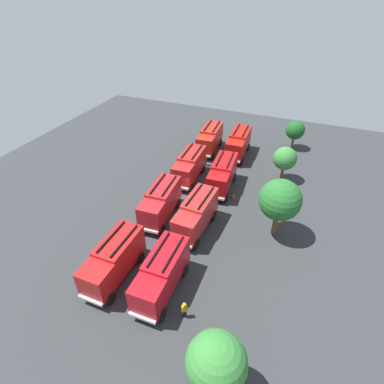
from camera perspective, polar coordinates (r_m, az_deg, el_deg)
The scene contains 17 objects.
ground_plane at distance 37.44m, azimuth -0.00°, elevation -1.74°, with size 63.27×63.27×0.00m, color #2D3033.
fire_truck_0 at distance 47.88m, azimuth 3.40°, elevation 10.12°, with size 7.33×3.11×3.88m.
fire_truck_1 at distance 40.40m, azimuth -0.50°, elevation 5.01°, with size 7.30×3.00×3.88m.
fire_truck_2 at distance 34.03m, azimuth -5.95°, elevation -1.79°, with size 7.34×3.13×3.88m.
fire_truck_3 at distance 28.45m, azimuth -14.58°, elevation -12.21°, with size 7.21×2.78×3.88m.
fire_truck_4 at distance 46.90m, azimuth 8.76°, elevation 9.18°, with size 7.27×2.93×3.88m.
fire_truck_5 at distance 38.79m, azimuth 5.76°, elevation 3.40°, with size 7.35×3.15×3.88m.
fire_truck_6 at distance 32.17m, azimuth 0.74°, elevation -4.13°, with size 7.30×3.02×3.88m.
fire_truck_7 at distance 26.70m, azimuth -5.77°, elevation -15.02°, with size 7.24×2.84×3.88m.
firefighter_0 at distance 26.00m, azimuth -1.47°, elevation -21.33°, with size 0.46×0.47×1.67m.
firefighter_1 at distance 44.24m, azimuth 2.63°, elevation 6.09°, with size 0.48×0.40×1.69m.
tree_0 at distance 50.92m, azimuth 18.91°, elevation 10.97°, with size 2.93×2.93×4.55m.
tree_1 at distance 41.72m, azimuth 17.16°, elevation 6.06°, with size 3.08×3.08×4.78m.
tree_2 at distance 31.45m, azimuth 16.32°, elevation -1.48°, with size 4.30×4.30×6.67m.
tree_3 at distance 20.73m, azimuth 4.63°, elevation -29.45°, with size 3.80×3.80×5.89m.
traffic_cone_0 at distance 30.72m, azimuth -16.94°, elevation -13.18°, with size 0.51×0.51×0.73m, color #F2600C.
traffic_cone_1 at distance 38.32m, azimuth 7.86°, elevation -0.55°, with size 0.44×0.44×0.63m, color #F2600C.
Camera 1 is at (27.59, 11.14, 22.72)m, focal length 28.22 mm.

